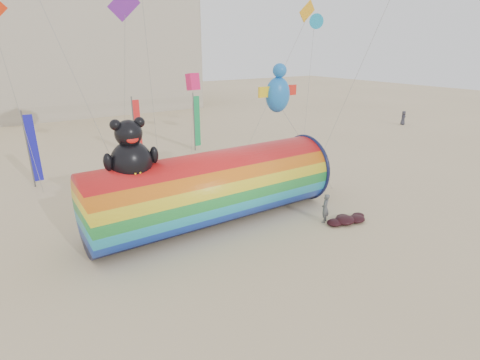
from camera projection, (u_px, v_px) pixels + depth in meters
ground at (248, 234)px, 19.02m from camera, size 160.00×160.00×0.00m
windsock_assembly at (213, 186)px, 19.82m from camera, size 13.39×4.08×6.17m
kite_handler at (325, 208)px, 20.14m from camera, size 0.70×0.64×1.61m
fabric_bundle at (347, 220)px, 20.27m from camera, size 2.62×1.35×0.41m
festival_banners at (130, 131)px, 29.91m from camera, size 14.08×3.19×5.20m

